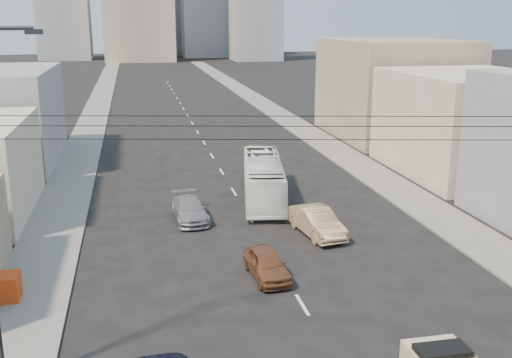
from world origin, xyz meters
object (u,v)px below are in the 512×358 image
object	(u,v)px
sedan_brown	(267,264)
city_bus	(263,179)
sedan_tan	(317,222)
sedan_grey	(190,209)

from	to	relation	value
sedan_brown	city_bus	bearing A→B (deg)	74.11
sedan_brown	sedan_tan	bearing A→B (deg)	47.20
city_bus	sedan_tan	world-z (taller)	city_bus
sedan_tan	sedan_grey	size ratio (longest dim) A/B	1.01
sedan_brown	sedan_tan	size ratio (longest dim) A/B	0.82
sedan_grey	sedan_tan	bearing A→B (deg)	-34.11
sedan_tan	sedan_grey	xyz separation A→B (m)	(-6.91, 4.13, -0.10)
sedan_tan	sedan_grey	distance (m)	8.05
city_bus	sedan_tan	xyz separation A→B (m)	(1.53, -7.43, -0.70)
sedan_brown	sedan_tan	xyz separation A→B (m)	(4.09, 5.16, 0.12)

